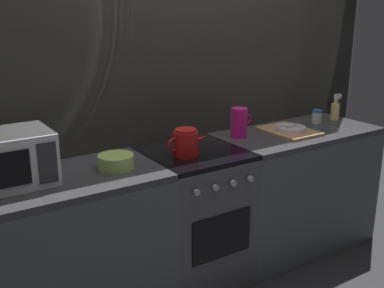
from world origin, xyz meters
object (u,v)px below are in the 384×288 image
(pitcher, at_px, (239,122))
(dish_pile, at_px, (289,130))
(kettle, at_px, (186,143))
(spice_jar, at_px, (317,117))
(mixing_bowl, at_px, (116,162))
(spray_bottle, at_px, (335,110))
(stove_unit, at_px, (194,218))
(microwave, at_px, (4,159))

(pitcher, relative_size, dish_pile, 0.50)
(pitcher, xyz_separation_m, dish_pile, (0.36, -0.11, -0.08))
(kettle, relative_size, spice_jar, 2.71)
(kettle, relative_size, pitcher, 1.42)
(mixing_bowl, distance_m, spray_bottle, 1.91)
(stove_unit, relative_size, microwave, 1.96)
(microwave, xyz_separation_m, pitcher, (1.54, 0.06, -0.03))
(stove_unit, distance_m, spray_bottle, 1.48)
(pitcher, distance_m, dish_pile, 0.39)
(stove_unit, xyz_separation_m, pitcher, (0.44, 0.11, 0.55))
(pitcher, bearing_deg, microwave, -177.85)
(mixing_bowl, relative_size, dish_pile, 0.50)
(stove_unit, xyz_separation_m, microwave, (-1.10, 0.06, 0.59))
(dish_pile, xyz_separation_m, spray_bottle, (0.57, 0.08, 0.06))
(kettle, bearing_deg, mixing_bowl, 177.75)
(stove_unit, bearing_deg, mixing_bowl, -177.35)
(microwave, relative_size, spray_bottle, 2.27)
(stove_unit, height_order, pitcher, pitcher)
(pitcher, bearing_deg, kettle, -163.67)
(mixing_bowl, height_order, spray_bottle, spray_bottle)
(pitcher, distance_m, spray_bottle, 0.93)
(kettle, distance_m, spray_bottle, 1.47)
(mixing_bowl, xyz_separation_m, pitcher, (0.98, 0.14, 0.06))
(spice_jar, bearing_deg, microwave, -179.38)
(kettle, bearing_deg, stove_unit, 26.03)
(mixing_bowl, xyz_separation_m, dish_pile, (1.34, 0.02, -0.02))
(microwave, relative_size, spice_jar, 4.38)
(kettle, distance_m, dish_pile, 0.89)
(stove_unit, height_order, mixing_bowl, mixing_bowl)
(kettle, xyz_separation_m, spice_jar, (1.26, 0.12, -0.03))
(spice_jar, relative_size, spray_bottle, 0.52)
(stove_unit, bearing_deg, kettle, -153.97)
(stove_unit, distance_m, spice_jar, 1.28)
(stove_unit, relative_size, pitcher, 4.50)
(spray_bottle, bearing_deg, microwave, -179.48)
(microwave, distance_m, spray_bottle, 2.47)
(stove_unit, xyz_separation_m, mixing_bowl, (-0.54, -0.02, 0.49))
(stove_unit, xyz_separation_m, kettle, (-0.09, -0.04, 0.53))
(stove_unit, relative_size, mixing_bowl, 4.50)
(kettle, relative_size, mixing_bowl, 1.42)
(microwave, bearing_deg, stove_unit, -2.87)
(dish_pile, distance_m, spray_bottle, 0.58)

